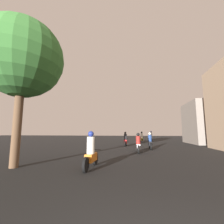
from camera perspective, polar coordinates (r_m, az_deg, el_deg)
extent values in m
cylinder|color=black|center=(7.26, -6.34, -17.18)|extent=(0.10, 0.57, 0.57)
cylinder|color=black|center=(5.99, -9.99, -19.18)|extent=(0.10, 0.57, 0.57)
cube|color=orange|center=(6.60, -7.95, -16.71)|extent=(0.30, 0.89, 0.32)
cylinder|color=black|center=(6.98, -6.82, -14.06)|extent=(0.60, 0.04, 0.04)
cylinder|color=silver|center=(6.45, -8.10, -12.39)|extent=(0.32, 0.32, 0.69)
sphere|color=navy|center=(6.43, -8.02, -8.26)|extent=(0.24, 0.24, 0.24)
cylinder|color=black|center=(12.29, 9.98, -13.15)|extent=(0.10, 0.58, 0.58)
cylinder|color=black|center=(10.82, 10.08, -13.91)|extent=(0.10, 0.58, 0.58)
cube|color=#ADADB2|center=(11.54, 10.00, -12.69)|extent=(0.30, 0.81, 0.33)
cylinder|color=black|center=(12.00, 9.94, -11.22)|extent=(0.60, 0.04, 0.04)
cylinder|color=maroon|center=(11.42, 9.95, -10.46)|extent=(0.32, 0.32, 0.58)
sphere|color=black|center=(11.41, 9.91, -8.41)|extent=(0.24, 0.24, 0.24)
cylinder|color=black|center=(14.58, 14.07, -12.10)|extent=(0.10, 0.60, 0.60)
cylinder|color=black|center=(13.24, 14.57, -12.56)|extent=(0.10, 0.60, 0.60)
cube|color=black|center=(13.90, 14.28, -11.55)|extent=(0.30, 0.73, 0.37)
cylinder|color=black|center=(14.32, 14.09, -10.29)|extent=(0.60, 0.04, 0.04)
cylinder|color=navy|center=(13.80, 14.24, -9.65)|extent=(0.32, 0.32, 0.56)
sphere|color=silver|center=(13.79, 14.19, -7.99)|extent=(0.24, 0.24, 0.24)
cylinder|color=black|center=(17.33, 5.33, -11.58)|extent=(0.10, 0.58, 0.58)
cylinder|color=black|center=(15.94, 4.98, -11.93)|extent=(0.10, 0.58, 0.58)
cube|color=red|center=(16.62, 5.15, -11.11)|extent=(0.30, 0.77, 0.37)
cylinder|color=black|center=(17.06, 5.25, -10.06)|extent=(0.60, 0.04, 0.04)
cylinder|color=#2D2D33|center=(16.52, 5.11, -9.41)|extent=(0.32, 0.32, 0.62)
sphere|color=black|center=(16.51, 5.10, -7.93)|extent=(0.24, 0.24, 0.24)
cylinder|color=black|center=(22.12, 11.24, -10.53)|extent=(0.10, 0.64, 0.64)
cylinder|color=black|center=(20.86, 11.37, -10.71)|extent=(0.10, 0.64, 0.64)
cube|color=gold|center=(21.48, 11.29, -10.18)|extent=(0.30, 0.83, 0.32)
cylinder|color=black|center=(21.88, 11.24, -9.45)|extent=(0.60, 0.04, 0.04)
cylinder|color=silver|center=(21.38, 11.26, -8.85)|extent=(0.32, 0.32, 0.68)
sphere|color=black|center=(21.38, 11.23, -7.62)|extent=(0.24, 0.24, 0.24)
cylinder|color=black|center=(26.04, 14.59, -10.00)|extent=(0.10, 0.61, 0.61)
cylinder|color=black|center=(24.65, 14.89, -10.14)|extent=(0.10, 0.61, 0.61)
cube|color=silver|center=(25.34, 14.72, -9.60)|extent=(0.30, 0.81, 0.42)
cylinder|color=black|center=(25.78, 14.60, -8.87)|extent=(0.60, 0.04, 0.04)
cylinder|color=silver|center=(25.24, 14.69, -8.34)|extent=(0.32, 0.32, 0.70)
sphere|color=navy|center=(25.24, 14.66, -7.27)|extent=(0.24, 0.24, 0.24)
cube|color=gray|center=(23.32, 32.95, -3.44)|extent=(5.07, 5.92, 5.40)
cylinder|color=brown|center=(7.78, -32.42, -4.14)|extent=(0.36, 0.36, 3.62)
sphere|color=#387533|center=(8.48, -30.87, 17.18)|extent=(3.68, 3.68, 3.68)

